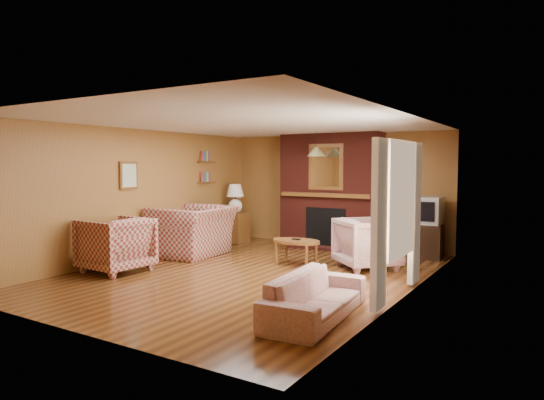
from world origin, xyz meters
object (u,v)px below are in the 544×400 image
Objects in this scene: coffee_table at (296,243)px; crt_tv at (426,210)px; fireplace at (330,191)px; plaid_loveseat at (193,231)px; table_lamp at (235,197)px; tv_stand at (426,241)px; side_table at (235,227)px; floral_armchair at (368,243)px; floral_sofa at (315,296)px; plaid_armchair at (115,244)px.

coffee_table is 2.60m from crt_tv.
fireplace is 3.02m from plaid_loveseat.
table_lamp is at bearing -175.26° from crt_tv.
plaid_loveseat is 4.43m from tv_stand.
coffee_table is 1.61× the size of crt_tv.
crt_tv is (4.15, 0.34, 0.56)m from side_table.
table_lamp is (-2.40, 1.51, 0.64)m from coffee_table.
plaid_loveseat is 3.36m from floral_armchair.
fireplace is 2.21m from coffee_table.
side_table is at bearing 40.89° from floral_sofa.
side_table is (-2.10, -0.53, -0.85)m from fireplace.
side_table is at bearing 24.54° from floral_armchair.
side_table is 1.02× the size of table_lamp.
table_lamp is (-0.15, 3.52, 0.57)m from plaid_armchair.
floral_sofa is at bearing 140.91° from floral_armchair.
plaid_armchair is 3.01m from coffee_table.
coffee_table is 2.55m from tv_stand.
coffee_table is at bearing -133.37° from crt_tv.
floral_sofa is 2.64× the size of table_lamp.
fireplace is 4.97m from floral_sofa.
side_table is at bearing -165.71° from fireplace.
tv_stand is (0.59, 1.47, -0.11)m from floral_armchair.
floral_armchair reaches higher than tv_stand.
coffee_table is at bearing -137.29° from tv_stand.
floral_sofa is 2.67× the size of tv_stand.
fireplace is at bearing 98.33° from coffee_table.
plaid_loveseat is (-1.85, -2.27, -0.71)m from fireplace.
crt_tv is at bearing -5.30° from fireplace.
coffee_table is (2.25, 2.01, -0.06)m from plaid_armchair.
fireplace is at bearing 170.85° from tv_stand.
coffee_table is at bearing 28.75° from floral_sofa.
coffee_table is (0.30, -2.04, -0.80)m from fireplace.
side_table is (-4.00, 3.96, 0.08)m from floral_sofa.
crt_tv is at bearing -94.01° from tv_stand.
floral_sofa is 1.95× the size of coffee_table.
plaid_loveseat reaches higher than tv_stand.
crt_tv reaches higher than tv_stand.
crt_tv is (2.05, -0.19, -0.29)m from fireplace.
side_table is 0.69m from table_lamp.
floral_armchair is at bearing 94.72° from plaid_loveseat.
plaid_armchair is 3.88m from floral_sofa.
fireplace is 2.33m from floral_armchair.
crt_tv reaches higher than floral_armchair.
fireplace is at bearing 14.29° from side_table.
plaid_loveseat is 2.19× the size of side_table.
plaid_armchair is 1.05× the size of floral_armchair.
coffee_table is 2.83m from side_table.
floral_sofa is at bearing -92.00° from crt_tv.
plaid_loveseat is 1.54× the size of floral_armchair.
floral_armchair is 1.71× the size of crt_tv.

